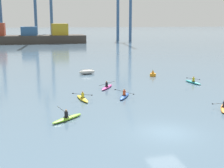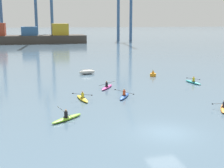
{
  "view_description": "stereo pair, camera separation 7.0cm",
  "coord_description": "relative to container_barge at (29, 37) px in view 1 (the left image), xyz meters",
  "views": [
    {
      "loc": [
        -9.59,
        -20.41,
        8.15
      ],
      "look_at": [
        0.01,
        15.89,
        0.6
      ],
      "focal_mm": 50.29,
      "sensor_mm": 36.0,
      "label": 1
    },
    {
      "loc": [
        -9.52,
        -20.42,
        8.15
      ],
      "look_at": [
        0.01,
        15.89,
        0.6
      ],
      "focal_mm": 50.29,
      "sensor_mm": 36.0,
      "label": 2
    }
  ],
  "objects": [
    {
      "name": "container_barge",
      "position": [
        0.0,
        0.0,
        0.0
      ],
      "size": [
        41.09,
        11.41,
        7.48
      ],
      "color": "#38332D",
      "rests_on": "ground"
    },
    {
      "name": "ground_plane",
      "position": [
        9.4,
        -101.41,
        -2.47
      ],
      "size": [
        800.0,
        800.0,
        0.0
      ],
      "primitive_type": "plane",
      "color": "slate"
    },
    {
      "name": "capsized_dinghy",
      "position": [
        8.4,
        -74.05,
        -2.12
      ],
      "size": [
        2.77,
        1.6,
        0.76
      ],
      "color": "beige",
      "rests_on": "ground"
    },
    {
      "name": "gantry_crane_east_mid",
      "position": [
        39.66,
        7.92,
        13.87
      ],
      "size": [
        6.79,
        18.63,
        36.08
      ],
      "color": "#335684",
      "rests_on": "ground"
    },
    {
      "name": "kayak_teal",
      "position": [
        20.79,
        -84.84,
        -2.3
      ],
      "size": [
        2.26,
        3.45,
        0.95
      ],
      "color": "teal",
      "rests_on": "ground"
    },
    {
      "name": "kayak_yellow",
      "position": [
        4.99,
        -90.04,
        -2.3
      ],
      "size": [
        2.25,
        3.45,
        0.95
      ],
      "color": "yellow",
      "rests_on": "ground"
    },
    {
      "name": "kayak_blue",
      "position": [
        9.61,
        -90.06,
        -2.3
      ],
      "size": [
        2.23,
        3.24,
        0.95
      ],
      "color": "#2856B2",
      "rests_on": "ground"
    },
    {
      "name": "kayak_magenta",
      "position": [
        8.87,
        -85.06,
        -2.3
      ],
      "size": [
        2.36,
        3.17,
        1.04
      ],
      "color": "#C13384",
      "rests_on": "ground"
    },
    {
      "name": "channel_buoy",
      "position": [
        17.62,
        -78.49,
        -2.11
      ],
      "size": [
        0.9,
        0.9,
        1.0
      ],
      "color": "orange",
      "rests_on": "ground"
    },
    {
      "name": "kayak_orange",
      "position": [
        17.27,
        -97.04,
        -2.3
      ],
      "size": [
        2.45,
        3.12,
        0.95
      ],
      "color": "orange",
      "rests_on": "ground"
    },
    {
      "name": "kayak_lime",
      "position": [
        2.6,
        -96.49,
        -2.3
      ],
      "size": [
        3.03,
        2.6,
        1.07
      ],
      "color": "#7ABC2D",
      "rests_on": "ground"
    }
  ]
}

